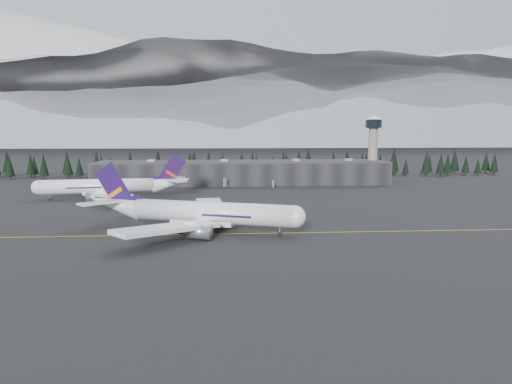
{
  "coord_description": "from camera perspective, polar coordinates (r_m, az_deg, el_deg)",
  "views": [
    {
      "loc": [
        -10.74,
        -128.53,
        28.56
      ],
      "look_at": [
        0.0,
        20.0,
        9.0
      ],
      "focal_mm": 32.0,
      "sensor_mm": 36.0,
      "label": 1
    }
  ],
  "objects": [
    {
      "name": "gse_vehicle_a",
      "position": [
        238.0,
        -3.88,
        0.75
      ],
      "size": [
        4.6,
        5.74,
        1.45
      ],
      "primitive_type": "imported",
      "rotation": [
        0.0,
        0.0,
        0.5
      ],
      "color": "#B8B8BA",
      "rests_on": "ground"
    },
    {
      "name": "jet_parked",
      "position": [
        205.8,
        -17.56,
        0.69
      ],
      "size": [
        65.8,
        60.42,
        19.39
      ],
      "rotation": [
        0.0,
        0.0,
        3.27
      ],
      "color": "white",
      "rests_on": "ground"
    },
    {
      "name": "jet_main",
      "position": [
        133.51,
        -7.8,
        -2.52
      ],
      "size": [
        64.74,
        58.05,
        19.64
      ],
      "rotation": [
        0.0,
        0.0,
        -0.35
      ],
      "color": "white",
      "rests_on": "ground"
    },
    {
      "name": "control_tower",
      "position": [
        270.53,
        14.43,
        6.16
      ],
      "size": [
        10.0,
        10.0,
        37.7
      ],
      "color": "gray",
      "rests_on": "ground"
    },
    {
      "name": "terminal",
      "position": [
        254.73,
        -1.71,
        2.47
      ],
      "size": [
        160.0,
        30.0,
        12.6
      ],
      "color": "black",
      "rests_on": "ground"
    },
    {
      "name": "treeline",
      "position": [
        291.49,
        -2.02,
        3.34
      ],
      "size": [
        360.0,
        20.0,
        15.0
      ],
      "primitive_type": "cube",
      "color": "black",
      "rests_on": "ground"
    },
    {
      "name": "taxiline",
      "position": [
        130.16,
        0.7,
        -5.19
      ],
      "size": [
        400.0,
        0.4,
        0.02
      ],
      "primitive_type": "cube",
      "color": "gold",
      "rests_on": "ground"
    },
    {
      "name": "gse_vehicle_b",
      "position": [
        237.26,
        2.2,
        0.73
      ],
      "size": [
        4.09,
        2.14,
        1.33
      ],
      "primitive_type": "imported",
      "rotation": [
        0.0,
        0.0,
        -1.42
      ],
      "color": "silver",
      "rests_on": "ground"
    },
    {
      "name": "mountain_ridge",
      "position": [
        1128.94,
        -3.61,
        6.02
      ],
      "size": [
        4400.0,
        900.0,
        420.0
      ],
      "primitive_type": null,
      "color": "white",
      "rests_on": "ground"
    },
    {
      "name": "ground",
      "position": [
        132.1,
        0.63,
        -5.0
      ],
      "size": [
        1400.0,
        1400.0,
        0.0
      ],
      "primitive_type": "plane",
      "color": "black",
      "rests_on": "ground"
    }
  ]
}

